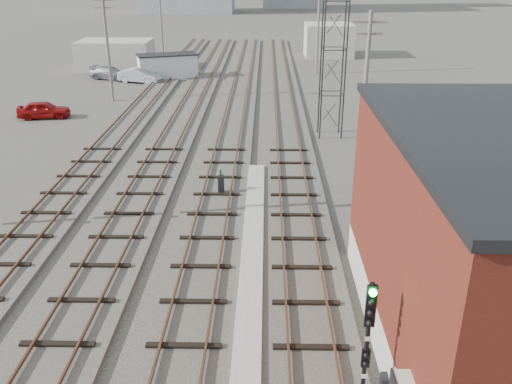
{
  "coord_description": "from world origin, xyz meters",
  "views": [
    {
      "loc": [
        1.04,
        -1.89,
        11.38
      ],
      "look_at": [
        0.62,
        19.55,
        2.2
      ],
      "focal_mm": 38.0,
      "sensor_mm": 36.0,
      "label": 1
    }
  ],
  "objects_px": {
    "car_grey": "(110,73)",
    "site_trailer": "(167,66)",
    "switch_stand": "(221,184)",
    "signal_mast": "(368,339)",
    "car_silver": "(140,75)",
    "car_red": "(44,110)"
  },
  "relations": [
    {
      "from": "site_trailer",
      "to": "car_red",
      "type": "bearing_deg",
      "value": -134.09
    },
    {
      "from": "switch_stand",
      "to": "car_grey",
      "type": "distance_m",
      "value": 33.15
    },
    {
      "from": "car_red",
      "to": "car_silver",
      "type": "distance_m",
      "value": 14.28
    },
    {
      "from": "signal_mast",
      "to": "car_red",
      "type": "height_order",
      "value": "signal_mast"
    },
    {
      "from": "car_grey",
      "to": "switch_stand",
      "type": "bearing_deg",
      "value": -134.55
    },
    {
      "from": "switch_stand",
      "to": "car_grey",
      "type": "xyz_separation_m",
      "value": [
        -13.91,
        30.1,
        0.02
      ]
    },
    {
      "from": "signal_mast",
      "to": "car_red",
      "type": "xyz_separation_m",
      "value": [
        -20.06,
        29.66,
        -1.72
      ]
    },
    {
      "from": "signal_mast",
      "to": "car_grey",
      "type": "relative_size",
      "value": 0.92
    },
    {
      "from": "signal_mast",
      "to": "car_red",
      "type": "relative_size",
      "value": 1.03
    },
    {
      "from": "signal_mast",
      "to": "car_silver",
      "type": "distance_m",
      "value": 45.85
    },
    {
      "from": "car_red",
      "to": "car_silver",
      "type": "relative_size",
      "value": 0.88
    },
    {
      "from": "site_trailer",
      "to": "car_silver",
      "type": "height_order",
      "value": "site_trailer"
    },
    {
      "from": "car_grey",
      "to": "site_trailer",
      "type": "bearing_deg",
      "value": -65.45
    },
    {
      "from": "signal_mast",
      "to": "car_red",
      "type": "distance_m",
      "value": 35.84
    },
    {
      "from": "switch_stand",
      "to": "car_grey",
      "type": "relative_size",
      "value": 0.3
    },
    {
      "from": "signal_mast",
      "to": "switch_stand",
      "type": "height_order",
      "value": "signal_mast"
    },
    {
      "from": "signal_mast",
      "to": "car_silver",
      "type": "relative_size",
      "value": 0.9
    },
    {
      "from": "switch_stand",
      "to": "car_silver",
      "type": "relative_size",
      "value": 0.3
    },
    {
      "from": "site_trailer",
      "to": "car_grey",
      "type": "distance_m",
      "value": 5.99
    },
    {
      "from": "site_trailer",
      "to": "car_silver",
      "type": "relative_size",
      "value": 1.47
    },
    {
      "from": "signal_mast",
      "to": "switch_stand",
      "type": "bearing_deg",
      "value": 108.76
    },
    {
      "from": "car_red",
      "to": "signal_mast",
      "type": "bearing_deg",
      "value": -155.12
    }
  ]
}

